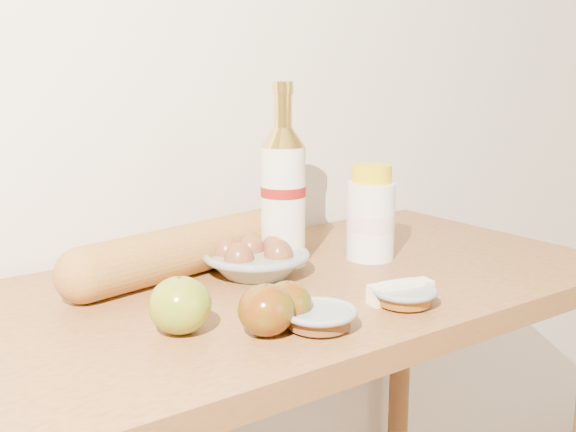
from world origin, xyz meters
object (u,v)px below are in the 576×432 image
(table, at_px, (277,354))
(egg_bowl, at_px, (256,260))
(cream_bottle, at_px, (371,216))
(bourbon_bottle, at_px, (283,192))
(baguette, at_px, (195,248))

(table, bearing_deg, egg_bowl, 89.09)
(table, relative_size, cream_bottle, 6.84)
(bourbon_bottle, height_order, egg_bowl, bourbon_bottle)
(table, distance_m, baguette, 0.23)
(bourbon_bottle, distance_m, baguette, 0.18)
(egg_bowl, bearing_deg, bourbon_bottle, 16.41)
(cream_bottle, height_order, egg_bowl, cream_bottle)
(table, relative_size, baguette, 2.26)
(bourbon_bottle, relative_size, cream_bottle, 1.86)
(table, xyz_separation_m, baguette, (-0.08, 0.14, 0.17))
(table, xyz_separation_m, egg_bowl, (0.00, 0.07, 0.15))
(egg_bowl, distance_m, baguette, 0.11)
(egg_bowl, xyz_separation_m, baguette, (-0.08, 0.07, 0.02))
(bourbon_bottle, height_order, baguette, bourbon_bottle)
(bourbon_bottle, distance_m, cream_bottle, 0.17)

